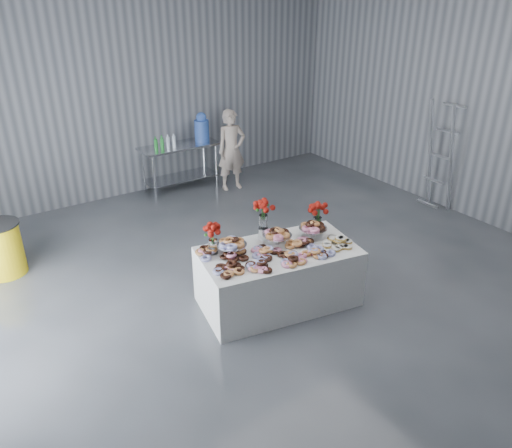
{
  "coord_description": "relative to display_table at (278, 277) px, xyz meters",
  "views": [
    {
      "loc": [
        -3.47,
        -4.27,
        3.69
      ],
      "look_at": [
        -0.43,
        0.26,
        1.02
      ],
      "focal_mm": 35.0,
      "sensor_mm": 36.0,
      "label": 1
    }
  ],
  "objects": [
    {
      "name": "cake_stand_right",
      "position": [
        0.57,
        0.05,
        0.52
      ],
      "size": [
        0.36,
        0.36,
        0.17
      ],
      "color": "silver",
      "rests_on": "display_table"
    },
    {
      "name": "donut_mounds",
      "position": [
        -0.0,
        -0.05,
        0.42
      ],
      "size": [
        1.92,
        1.12,
        0.09
      ],
      "primitive_type": null,
      "rotation": [
        0.0,
        0.0,
        -0.18
      ],
      "color": "#C38A47",
      "rests_on": "display_table"
    },
    {
      "name": "water_jug",
      "position": [
        1.2,
        4.14,
        0.77
      ],
      "size": [
        0.28,
        0.28,
        0.55
      ],
      "color": "#4271E1",
      "rests_on": "prep_table"
    },
    {
      "name": "trash_barrel",
      "position": [
        -2.73,
        2.69,
        0.01
      ],
      "size": [
        0.59,
        0.59,
        0.76
      ],
      "rotation": [
        0.0,
        0.0,
        0.1
      ],
      "color": "yellow",
      "rests_on": "ground"
    },
    {
      "name": "drink_bottles",
      "position": [
        0.38,
        4.04,
        0.66
      ],
      "size": [
        0.54,
        0.08,
        0.27
      ],
      "primitive_type": null,
      "color": "#268C33",
      "rests_on": "prep_table"
    },
    {
      "name": "cake_stand_mid",
      "position": [
        0.08,
        0.14,
        0.52
      ],
      "size": [
        0.36,
        0.36,
        0.17
      ],
      "color": "silver",
      "rests_on": "display_table"
    },
    {
      "name": "bouquet_center",
      "position": [
        0.02,
        0.35,
        0.75
      ],
      "size": [
        0.26,
        0.26,
        0.57
      ],
      "color": "silver",
      "rests_on": "display_table"
    },
    {
      "name": "bouquet_left",
      "position": [
        -0.69,
        0.38,
        0.67
      ],
      "size": [
        0.26,
        0.26,
        0.42
      ],
      "color": "white",
      "rests_on": "display_table"
    },
    {
      "name": "danish_pile",
      "position": [
        0.71,
        -0.29,
        0.43
      ],
      "size": [
        0.48,
        0.48,
        0.11
      ],
      "primitive_type": null,
      "color": "silver",
      "rests_on": "display_table"
    },
    {
      "name": "room_walls",
      "position": [
        0.02,
        0.11,
        2.26
      ],
      "size": [
        8.04,
        9.04,
        4.02
      ],
      "color": "slate",
      "rests_on": "ground"
    },
    {
      "name": "prep_table",
      "position": [
        0.7,
        4.14,
        0.24
      ],
      "size": [
        1.5,
        0.6,
        0.9
      ],
      "color": "silver",
      "rests_on": "ground"
    },
    {
      "name": "cake_stand_left",
      "position": [
        -0.51,
        0.25,
        0.52
      ],
      "size": [
        0.36,
        0.36,
        0.17
      ],
      "color": "silver",
      "rests_on": "display_table"
    },
    {
      "name": "bouquet_right",
      "position": [
        0.74,
        0.17,
        0.67
      ],
      "size": [
        0.26,
        0.26,
        0.42
      ],
      "color": "white",
      "rests_on": "display_table"
    },
    {
      "name": "stepladder",
      "position": [
        4.04,
        0.82,
        0.6
      ],
      "size": [
        0.58,
        0.49,
        1.96
      ],
      "primitive_type": null,
      "rotation": [
        0.0,
        -0.18,
        0.0
      ],
      "color": "silver",
      "rests_on": "ground"
    },
    {
      "name": "display_table",
      "position": [
        0.0,
        0.0,
        0.0
      ],
      "size": [
        2.05,
        1.33,
        0.75
      ],
      "primitive_type": "cube",
      "rotation": [
        0.0,
        0.0,
        -0.18
      ],
      "color": "white",
      "rests_on": "ground"
    },
    {
      "name": "person",
      "position": [
        1.56,
        3.65,
        0.4
      ],
      "size": [
        0.6,
        0.43,
        1.55
      ],
      "primitive_type": "imported",
      "rotation": [
        0.0,
        0.0,
        -0.12
      ],
      "color": "#CC8C93",
      "rests_on": "ground"
    },
    {
      "name": "ground",
      "position": [
        0.29,
        0.04,
        -0.38
      ],
      "size": [
        9.0,
        9.0,
        0.0
      ],
      "primitive_type": "plane",
      "color": "#35383C",
      "rests_on": "ground"
    }
  ]
}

